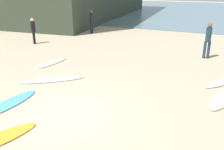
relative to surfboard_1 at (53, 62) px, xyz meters
name	(u,v)px	position (x,y,z in m)	size (l,w,h in m)	color
ground_plane	(64,114)	(3.49, -3.95, -0.03)	(120.00, 120.00, 0.00)	tan
ocean_water	(199,10)	(3.49, 31.37, 0.01)	(120.00, 40.00, 0.08)	slate
surfboard_1	(53,62)	(0.00, 0.00, 0.00)	(0.48, 1.97, 0.06)	white
surfboard_3	(11,103)	(1.52, -4.12, 0.00)	(0.60, 2.11, 0.06)	#50A0DB
surfboard_4	(224,81)	(7.75, 0.80, 0.01)	(0.50, 2.24, 0.08)	beige
surfboard_5	(221,99)	(7.72, -0.98, 0.01)	(0.52, 1.96, 0.09)	silver
surfboard_6	(52,80)	(1.44, -1.92, 0.00)	(0.52, 2.57, 0.06)	silver
beachgoer_near	(33,30)	(-3.78, 2.94, 0.88)	(0.39, 0.39, 1.65)	black
beachgoer_mid	(208,39)	(6.78, 4.10, 1.01)	(0.34, 0.33, 1.85)	#1E3342
beachgoer_far	(92,21)	(-2.18, 7.78, 0.98)	(0.28, 0.34, 1.80)	#191E33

